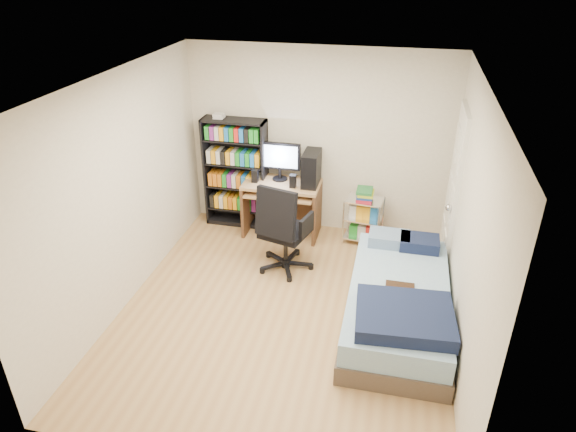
% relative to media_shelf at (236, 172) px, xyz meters
% --- Properties ---
extents(room, '(3.58, 4.08, 2.58)m').
position_rel_media_shelf_xyz_m(room, '(1.11, -1.84, 0.46)').
color(room, tan).
rests_on(room, ground).
extents(media_shelf, '(0.87, 0.29, 1.60)m').
position_rel_media_shelf_xyz_m(media_shelf, '(0.00, 0.00, 0.00)').
color(media_shelf, black).
rests_on(media_shelf, room).
extents(computer_desk, '(1.02, 0.59, 1.28)m').
position_rel_media_shelf_xyz_m(computer_desk, '(0.79, -0.10, -0.10)').
color(computer_desk, tan).
rests_on(computer_desk, room).
extents(office_chair, '(0.84, 0.84, 1.15)m').
position_rel_media_shelf_xyz_m(office_chair, '(0.92, -1.03, -0.42)').
color(office_chair, black).
rests_on(office_chair, room).
extents(wire_cart, '(0.52, 0.41, 0.78)m').
position_rel_media_shelf_xyz_m(wire_cart, '(1.80, -0.15, -0.28)').
color(wire_cart, silver).
rests_on(wire_cart, room).
extents(bed, '(1.05, 2.09, 0.60)m').
position_rel_media_shelf_xyz_m(bed, '(2.32, -1.77, -0.53)').
color(bed, brown).
rests_on(bed, room).
extents(door, '(0.12, 0.80, 2.00)m').
position_rel_media_shelf_xyz_m(door, '(2.84, -0.49, 0.21)').
color(door, silver).
rests_on(door, room).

